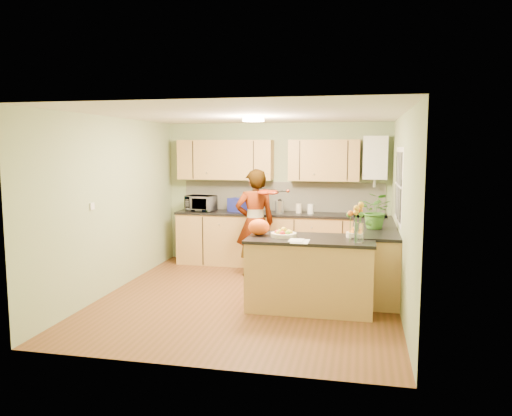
# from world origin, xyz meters

# --- Properties ---
(floor) EXTENTS (4.50, 4.50, 0.00)m
(floor) POSITION_xyz_m (0.00, 0.00, 0.00)
(floor) COLOR brown
(floor) RESTS_ON ground
(ceiling) EXTENTS (4.00, 4.50, 0.02)m
(ceiling) POSITION_xyz_m (0.00, 0.00, 2.50)
(ceiling) COLOR silver
(ceiling) RESTS_ON wall_back
(wall_back) EXTENTS (4.00, 0.02, 2.50)m
(wall_back) POSITION_xyz_m (0.00, 2.25, 1.25)
(wall_back) COLOR #9BAD7B
(wall_back) RESTS_ON floor
(wall_front) EXTENTS (4.00, 0.02, 2.50)m
(wall_front) POSITION_xyz_m (0.00, -2.25, 1.25)
(wall_front) COLOR #9BAD7B
(wall_front) RESTS_ON floor
(wall_left) EXTENTS (0.02, 4.50, 2.50)m
(wall_left) POSITION_xyz_m (-2.00, 0.00, 1.25)
(wall_left) COLOR #9BAD7B
(wall_left) RESTS_ON floor
(wall_right) EXTENTS (0.02, 4.50, 2.50)m
(wall_right) POSITION_xyz_m (2.00, 0.00, 1.25)
(wall_right) COLOR #9BAD7B
(wall_right) RESTS_ON floor
(back_counter) EXTENTS (3.64, 0.62, 0.94)m
(back_counter) POSITION_xyz_m (0.10, 1.95, 0.47)
(back_counter) COLOR #AC7C44
(back_counter) RESTS_ON floor
(right_counter) EXTENTS (0.62, 2.24, 0.94)m
(right_counter) POSITION_xyz_m (1.70, 0.85, 0.47)
(right_counter) COLOR #AC7C44
(right_counter) RESTS_ON floor
(splashback) EXTENTS (3.60, 0.02, 0.52)m
(splashback) POSITION_xyz_m (0.10, 2.23, 1.20)
(splashback) COLOR beige
(splashback) RESTS_ON back_counter
(upper_cabinets) EXTENTS (3.20, 0.34, 0.70)m
(upper_cabinets) POSITION_xyz_m (-0.18, 2.08, 1.85)
(upper_cabinets) COLOR #AC7C44
(upper_cabinets) RESTS_ON wall_back
(boiler) EXTENTS (0.40, 0.30, 0.86)m
(boiler) POSITION_xyz_m (1.70, 2.09, 1.90)
(boiler) COLOR white
(boiler) RESTS_ON wall_back
(window_right) EXTENTS (0.01, 1.30, 1.05)m
(window_right) POSITION_xyz_m (1.99, 0.60, 1.55)
(window_right) COLOR white
(window_right) RESTS_ON wall_right
(light_switch) EXTENTS (0.02, 0.09, 0.09)m
(light_switch) POSITION_xyz_m (-1.99, -0.60, 1.30)
(light_switch) COLOR white
(light_switch) RESTS_ON wall_left
(ceiling_lamp) EXTENTS (0.30, 0.30, 0.07)m
(ceiling_lamp) POSITION_xyz_m (0.00, 0.30, 2.46)
(ceiling_lamp) COLOR #FFEABF
(ceiling_lamp) RESTS_ON ceiling
(peninsula_island) EXTENTS (1.61, 0.83, 0.93)m
(peninsula_island) POSITION_xyz_m (0.87, -0.26, 0.46)
(peninsula_island) COLOR #AC7C44
(peninsula_island) RESTS_ON floor
(fruit_dish) EXTENTS (0.33, 0.33, 0.12)m
(fruit_dish) POSITION_xyz_m (0.52, -0.26, 0.97)
(fruit_dish) COLOR #F3E2C2
(fruit_dish) RESTS_ON peninsula_island
(orange_bowl) EXTENTS (0.22, 0.22, 0.13)m
(orange_bowl) POSITION_xyz_m (1.42, -0.11, 0.98)
(orange_bowl) COLOR #F3E2C2
(orange_bowl) RESTS_ON peninsula_island
(flower_vase) EXTENTS (0.28, 0.28, 0.52)m
(flower_vase) POSITION_xyz_m (1.47, -0.44, 1.27)
(flower_vase) COLOR silver
(flower_vase) RESTS_ON peninsula_island
(orange_bag) EXTENTS (0.34, 0.32, 0.21)m
(orange_bag) POSITION_xyz_m (0.18, -0.21, 1.03)
(orange_bag) COLOR #F35814
(orange_bag) RESTS_ON peninsula_island
(papers) EXTENTS (0.22, 0.29, 0.01)m
(papers) POSITION_xyz_m (0.77, -0.56, 0.93)
(papers) COLOR white
(papers) RESTS_ON peninsula_island
(violinist) EXTENTS (0.74, 0.63, 1.73)m
(violinist) POSITION_xyz_m (-0.17, 1.18, 0.87)
(violinist) COLOR #E0AD89
(violinist) RESTS_ON floor
(violin) EXTENTS (0.71, 0.62, 0.18)m
(violin) POSITION_xyz_m (0.03, 0.96, 1.39)
(violin) COLOR #4B0E04
(violin) RESTS_ON violinist
(microwave) EXTENTS (0.55, 0.42, 0.28)m
(microwave) POSITION_xyz_m (-1.32, 1.92, 1.08)
(microwave) COLOR white
(microwave) RESTS_ON back_counter
(blue_box) EXTENTS (0.36, 0.32, 0.24)m
(blue_box) POSITION_xyz_m (-0.66, 1.99, 1.06)
(blue_box) COLOR navy
(blue_box) RESTS_ON back_counter
(kettle) EXTENTS (0.15, 0.15, 0.29)m
(kettle) POSITION_xyz_m (0.11, 1.92, 1.06)
(kettle) COLOR silver
(kettle) RESTS_ON back_counter
(jar_cream) EXTENTS (0.12, 0.12, 0.16)m
(jar_cream) POSITION_xyz_m (0.44, 2.00, 1.02)
(jar_cream) COLOR #F3E2C2
(jar_cream) RESTS_ON back_counter
(jar_white) EXTENTS (0.12, 0.12, 0.17)m
(jar_white) POSITION_xyz_m (0.65, 1.93, 1.02)
(jar_white) COLOR white
(jar_white) RESTS_ON back_counter
(potted_plant) EXTENTS (0.58, 0.55, 0.51)m
(potted_plant) POSITION_xyz_m (1.70, 0.55, 1.19)
(potted_plant) COLOR #3C7627
(potted_plant) RESTS_ON right_counter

